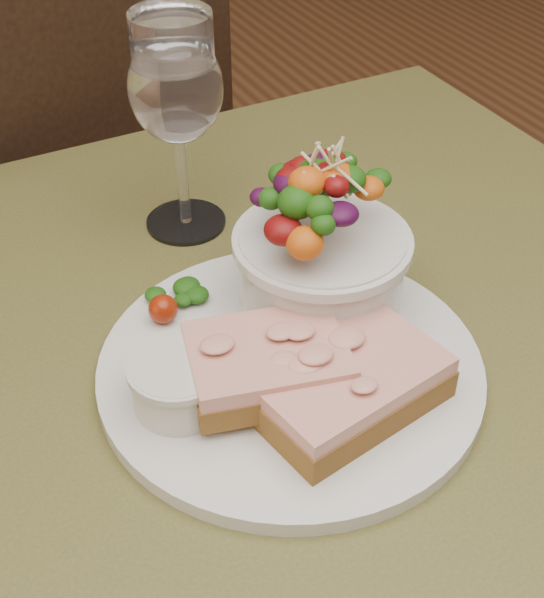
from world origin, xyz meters
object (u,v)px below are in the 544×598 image
cafe_table (281,482)px  salad_bowl (323,238)px  chair_far (58,342)px  dinner_plate (290,368)px  ramekin (179,381)px  sandwich_back (268,363)px  sandwich_front (341,379)px  wine_glass (176,95)px

cafe_table → salad_bowl: salad_bowl is taller
chair_far → dinner_plate: 0.79m
dinner_plate → chair_far: bearing=95.3°
cafe_table → dinner_plate: bearing=42.3°
ramekin → sandwich_back: bearing=-14.2°
cafe_table → chair_far: chair_far is taller
cafe_table → chair_far: (-0.05, 0.64, -0.36)m
sandwich_front → wine_glass: bearing=80.9°
dinner_plate → salad_bowl: (0.05, 0.05, 0.07)m
salad_bowl → dinner_plate: bearing=-137.1°
ramekin → wine_glass: size_ratio=0.35×
chair_far → sandwich_front: bearing=79.1°
sandwich_back → wine_glass: size_ratio=0.68×
cafe_table → ramekin: 0.15m
dinner_plate → ramekin: bearing=-179.9°
sandwich_front → cafe_table: bearing=117.0°
dinner_plate → sandwich_back: (-0.03, -0.01, 0.03)m
chair_far → sandwich_back: size_ratio=7.51×
dinner_plate → wine_glass: (0.01, 0.21, 0.12)m
sandwich_front → ramekin: 0.11m
cafe_table → sandwich_back: size_ratio=6.68×
ramekin → cafe_table: bearing=-8.9°
sandwich_back → wine_glass: bearing=95.0°
dinner_plate → cafe_table: bearing=-137.7°
cafe_table → dinner_plate: dinner_plate is taller
chair_far → cafe_table: bearing=77.2°
chair_far → sandwich_back: chair_far is taller
sandwich_back → cafe_table: bearing=28.5°
cafe_table → chair_far: bearing=94.2°
cafe_table → sandwich_front: size_ratio=5.77×
cafe_table → sandwich_front: sandwich_front is taller
chair_far → dinner_plate: size_ratio=3.33×
chair_far → salad_bowl: size_ratio=7.09×
dinner_plate → ramekin: (-0.08, -0.00, 0.03)m
ramekin → salad_bowl: salad_bowl is taller
cafe_table → salad_bowl: bearing=42.8°
sandwich_back → sandwich_front: bearing=-24.3°
sandwich_front → ramekin: (-0.10, 0.04, 0.00)m
cafe_table → salad_bowl: (0.06, 0.06, 0.17)m
sandwich_back → wine_glass: wine_glass is taller
ramekin → salad_bowl: bearing=19.7°
sandwich_front → salad_bowl: bearing=57.6°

